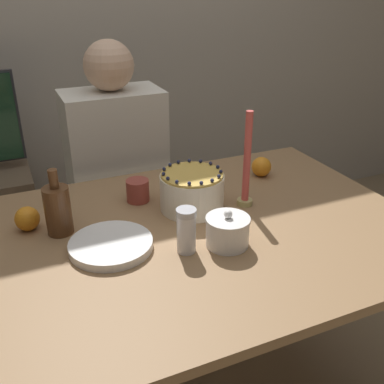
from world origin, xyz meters
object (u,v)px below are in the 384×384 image
sugar_bowl (227,231)px  sugar_shaker (186,230)px  candle (247,168)px  cake (192,191)px  person_man_blue_shirt (120,204)px  bottle (58,209)px

sugar_bowl → sugar_shaker: bearing=171.9°
sugar_bowl → candle: size_ratio=0.39×
cake → person_man_blue_shirt: (-0.11, 0.55, -0.29)m
cake → person_man_blue_shirt: bearing=101.1°
sugar_bowl → person_man_blue_shirt: person_man_blue_shirt is taller
sugar_bowl → bottle: bearing=148.4°
bottle → sugar_bowl: bearing=-31.6°
cake → sugar_bowl: (0.00, -0.24, -0.02)m
cake → candle: 0.19m
sugar_shaker → candle: bearing=31.9°
cake → sugar_bowl: size_ratio=1.66×
candle → bottle: 0.60m
cake → bottle: bottle is taller
person_man_blue_shirt → candle: bearing=115.1°
sugar_bowl → bottle: size_ratio=0.62×
sugar_bowl → candle: candle is taller
sugar_shaker → candle: candle is taller
sugar_bowl → sugar_shaker: size_ratio=0.96×
sugar_bowl → bottle: (-0.42, 0.26, 0.03)m
sugar_shaker → person_man_blue_shirt: (0.01, 0.78, -0.29)m
sugar_shaker → cake: bearing=62.7°
candle → person_man_blue_shirt: person_man_blue_shirt is taller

